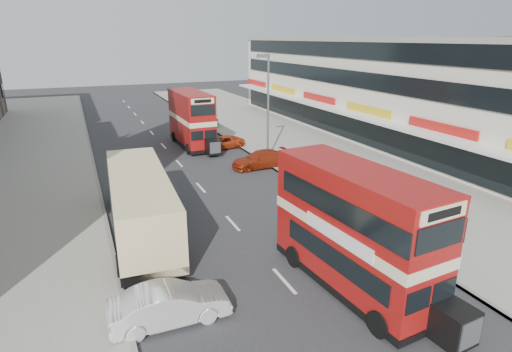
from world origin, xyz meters
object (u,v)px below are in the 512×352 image
car_right_a (261,159)px  cyclist (214,141)px  street_lamp (267,100)px  car_right_b (222,142)px  bus_main (355,230)px  car_left_front (170,305)px  bus_second (192,119)px  coach (140,201)px  pedestrian_near (315,161)px  car_right_c (198,122)px

car_right_a → cyclist: size_ratio=2.05×
street_lamp → car_right_a: bearing=-128.8°
car_right_b → car_right_a: bearing=1.4°
bus_main → car_right_a: size_ratio=1.93×
cyclist → car_right_b: bearing=11.3°
car_left_front → car_right_a: (10.11, 15.30, -0.03)m
street_lamp → car_left_front: 20.57m
bus_main → car_right_a: bearing=-106.1°
car_right_b → car_left_front: bearing=-28.5°
bus_main → car_left_front: bus_main is taller
car_left_front → bus_second: bearing=-16.4°
coach → car_right_a: bearing=41.2°
bus_second → pedestrian_near: bus_second is taller
bus_main → bus_second: bus_main is taller
car_right_c → cyclist: 9.11m
car_left_front → bus_main: bearing=-94.9°
street_lamp → bus_main: size_ratio=0.96×
car_right_a → pedestrian_near: bearing=40.8°
bus_main → pedestrian_near: bearing=-119.9°
street_lamp → pedestrian_near: size_ratio=4.63×
street_lamp → bus_second: bearing=120.3°
cyclist → car_right_a: bearing=-81.6°
bus_second → coach: (-6.91, -16.15, -0.80)m
bus_second → car_right_a: (2.95, -8.44, -1.80)m
cyclist → coach: bearing=-126.8°
bus_second → car_left_front: 24.86m
cyclist → bus_main: bearing=-100.3°
car_right_b → coach: bearing=-37.9°
bus_main → car_left_front: (-6.95, 0.65, -1.78)m
car_left_front → car_right_b: size_ratio=1.06×
street_lamp → car_right_b: (-1.94, 5.14, -4.25)m
bus_second → car_left_front: (-7.16, -23.74, -1.77)m
street_lamp → pedestrian_near: bearing=-70.0°
car_right_a → bus_main: bearing=-12.2°
bus_main → coach: 10.65m
coach → bus_second: bearing=70.0°
bus_main → coach: bus_main is taller
car_right_a → cyclist: 6.50m
car_right_c → street_lamp: bearing=2.3°
bus_main → cyclist: (1.50, 22.23, -1.68)m
bus_second → coach: bus_second is taller
street_lamp → coach: bearing=-140.3°
coach → car_left_front: 7.66m
bus_second → pedestrian_near: bearing=115.6°
car_right_a → car_right_b: bearing=-174.1°
street_lamp → cyclist: street_lamp is taller
car_left_front → pedestrian_near: bearing=-46.3°
street_lamp → car_right_c: bearing=96.6°
bus_second → car_right_c: (2.49, 6.88, -1.73)m
bus_main → pedestrian_near: size_ratio=4.85×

